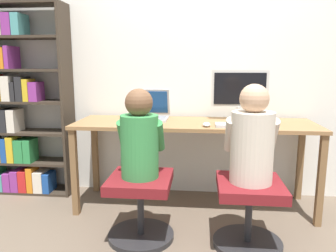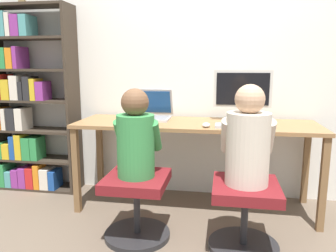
% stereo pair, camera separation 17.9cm
% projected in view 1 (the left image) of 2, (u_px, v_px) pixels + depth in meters
% --- Properties ---
extents(ground_plane, '(14.00, 14.00, 0.00)m').
position_uv_depth(ground_plane, '(192.00, 222.00, 2.61)').
color(ground_plane, brown).
extents(wall_back, '(10.00, 0.05, 2.60)m').
position_uv_depth(wall_back, '(196.00, 57.00, 3.03)').
color(wall_back, silver).
rests_on(wall_back, ground_plane).
extents(desk, '(2.02, 0.61, 0.75)m').
position_uv_depth(desk, '(194.00, 131.00, 2.78)').
color(desk, olive).
rests_on(desk, ground_plane).
extents(desktop_monitor, '(0.49, 0.21, 0.43)m').
position_uv_depth(desktop_monitor, '(239.00, 94.00, 2.83)').
color(desktop_monitor, beige).
rests_on(desktop_monitor, desk).
extents(laptop, '(0.30, 0.36, 0.26)m').
position_uv_depth(laptop, '(151.00, 113.00, 2.93)').
color(laptop, '#B7B7BC').
rests_on(laptop, desk).
extents(keyboard, '(0.42, 0.15, 0.03)m').
position_uv_depth(keyboard, '(242.00, 125.00, 2.56)').
color(keyboard, '#B2B2B7').
rests_on(keyboard, desk).
extents(computer_mouse_by_keyboard, '(0.06, 0.11, 0.03)m').
position_uv_depth(computer_mouse_by_keyboard, '(207.00, 124.00, 2.57)').
color(computer_mouse_by_keyboard, silver).
rests_on(computer_mouse_by_keyboard, desk).
extents(office_chair_left, '(0.47, 0.47, 0.46)m').
position_uv_depth(office_chair_left, '(249.00, 208.00, 2.22)').
color(office_chair_left, '#262628').
rests_on(office_chair_left, ground_plane).
extents(office_chair_right, '(0.47, 0.47, 0.46)m').
position_uv_depth(office_chair_right, '(141.00, 202.00, 2.32)').
color(office_chair_right, '#262628').
rests_on(office_chair_right, ground_plane).
extents(person_at_monitor, '(0.34, 0.31, 0.65)m').
position_uv_depth(person_at_monitor, '(252.00, 140.00, 2.14)').
color(person_at_monitor, beige).
rests_on(person_at_monitor, office_chair_left).
extents(person_at_laptop, '(0.32, 0.29, 0.61)m').
position_uv_depth(person_at_laptop, '(140.00, 138.00, 2.24)').
color(person_at_laptop, '#388C47').
rests_on(person_at_laptop, office_chair_right).
extents(bookshelf, '(0.82, 0.28, 1.78)m').
position_uv_depth(bookshelf, '(17.00, 108.00, 3.09)').
color(bookshelf, '#382D23').
rests_on(bookshelf, ground_plane).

